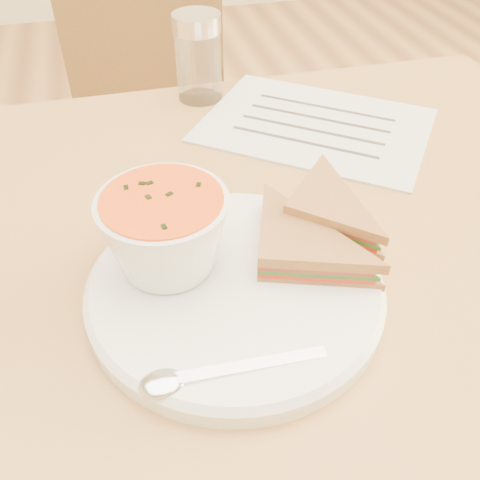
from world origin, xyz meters
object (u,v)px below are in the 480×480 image
object	(u,v)px
dining_table	(238,408)
soup_bowl	(166,236)
chair_far	(145,165)
plate	(235,289)
condiment_shaker	(198,58)

from	to	relation	value
dining_table	soup_bowl	xyz separation A→B (m)	(-0.08, -0.07, 0.43)
dining_table	soup_bowl	size ratio (longest dim) A/B	8.49
chair_far	plate	size ratio (longest dim) A/B	3.05
dining_table	chair_far	xyz separation A→B (m)	(-0.06, 0.65, 0.05)
chair_far	soup_bowl	xyz separation A→B (m)	(-0.02, -0.72, 0.39)
plate	soup_bowl	xyz separation A→B (m)	(-0.06, 0.03, 0.05)
condiment_shaker	plate	bearing A→B (deg)	-96.71
condiment_shaker	chair_far	bearing A→B (deg)	103.28
chair_far	condiment_shaker	bearing A→B (deg)	117.07
plate	dining_table	bearing A→B (deg)	74.54
plate	chair_far	bearing A→B (deg)	92.50
plate	condiment_shaker	size ratio (longest dim) A/B	2.24
dining_table	chair_far	bearing A→B (deg)	95.41
dining_table	plate	size ratio (longest dim) A/B	3.61
chair_far	plate	distance (m)	0.82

